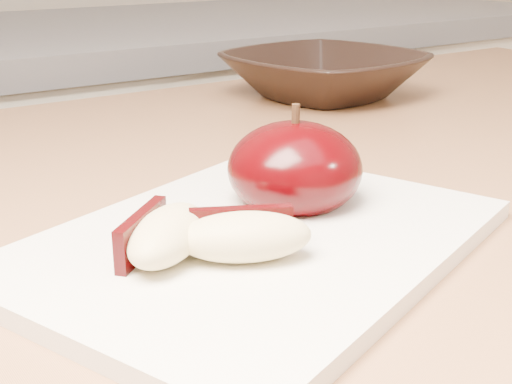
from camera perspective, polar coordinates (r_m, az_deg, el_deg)
cutting_board at (r=0.41m, az=0.00°, el=-4.04°), size 0.33×0.28×0.01m
apple_half at (r=0.45m, az=3.11°, el=1.87°), size 0.10×0.10×0.07m
apple_wedge_a at (r=0.38m, az=-7.31°, el=-3.39°), size 0.08×0.07×0.03m
apple_wedge_b at (r=0.37m, az=-0.98°, el=-3.51°), size 0.08×0.06×0.03m
bowl at (r=0.82m, az=5.45°, el=9.31°), size 0.24×0.24×0.05m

